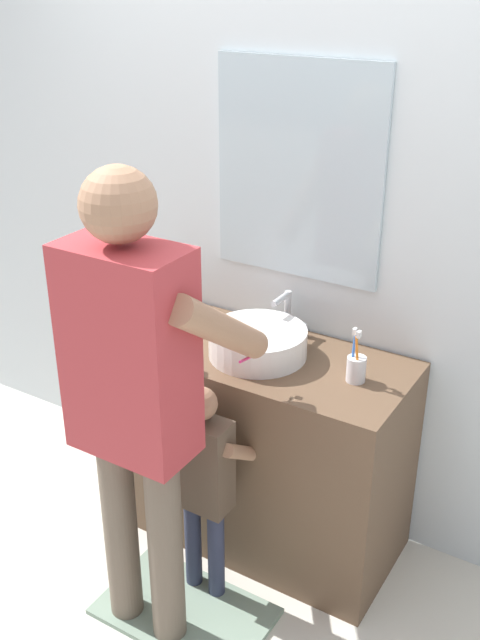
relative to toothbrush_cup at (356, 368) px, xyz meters
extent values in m
plane|color=silver|center=(-0.40, -0.30, -0.93)|extent=(14.00, 14.00, 0.00)
cube|color=silver|center=(-0.40, 0.32, 0.42)|extent=(4.40, 0.08, 2.70)
cube|color=silver|center=(-0.40, 0.27, 0.60)|extent=(0.69, 0.02, 0.83)
cube|color=brown|center=(-0.40, 0.00, -0.49)|extent=(1.18, 0.54, 0.87)
cylinder|color=white|center=(-0.40, -0.02, 0.00)|extent=(0.38, 0.38, 0.11)
cylinder|color=silver|center=(-0.40, -0.02, 0.01)|extent=(0.31, 0.31, 0.09)
cylinder|color=#B7BABF|center=(-0.40, 0.22, 0.04)|extent=(0.03, 0.03, 0.18)
cylinder|color=#B7BABF|center=(-0.40, 0.16, 0.12)|extent=(0.02, 0.12, 0.02)
cylinder|color=#B7BABF|center=(-0.47, 0.22, -0.03)|extent=(0.04, 0.04, 0.05)
cylinder|color=#B7BABF|center=(-0.33, 0.22, -0.03)|extent=(0.04, 0.04, 0.05)
cylinder|color=silver|center=(0.00, 0.00, -0.01)|extent=(0.07, 0.07, 0.09)
cylinder|color=blue|center=(-0.02, 0.00, 0.05)|extent=(0.01, 0.04, 0.17)
cube|color=white|center=(-0.02, 0.00, 0.14)|extent=(0.01, 0.02, 0.02)
cylinder|color=orange|center=(0.01, -0.01, 0.05)|extent=(0.03, 0.02, 0.17)
cube|color=white|center=(0.01, -0.01, 0.14)|extent=(0.01, 0.02, 0.02)
cube|color=gray|center=(-0.40, -0.55, -0.92)|extent=(0.64, 0.40, 0.02)
cylinder|color=#2D334C|center=(-0.45, -0.41, -0.71)|extent=(0.06, 0.06, 0.42)
cylinder|color=#2D334C|center=(-0.34, -0.41, -0.71)|extent=(0.06, 0.06, 0.42)
cube|color=brown|center=(-0.40, -0.41, -0.32)|extent=(0.21, 0.12, 0.37)
sphere|color=#A87A5B|center=(-0.40, -0.41, -0.06)|extent=(0.12, 0.12, 0.12)
cylinder|color=#A87A5B|center=(-0.51, -0.31, -0.29)|extent=(0.05, 0.26, 0.20)
cylinder|color=#A87A5B|center=(-0.28, -0.31, -0.29)|extent=(0.05, 0.26, 0.20)
cylinder|color=#6B5B4C|center=(-0.59, -0.65, -0.53)|extent=(0.12, 0.12, 0.80)
cylinder|color=#6B5B4C|center=(-0.39, -0.65, -0.53)|extent=(0.12, 0.12, 0.80)
cube|color=#B7383D|center=(-0.49, -0.65, 0.22)|extent=(0.40, 0.23, 0.70)
sphere|color=#A87A5B|center=(-0.49, -0.65, 0.69)|extent=(0.23, 0.23, 0.23)
cylinder|color=#A87A5B|center=(-0.71, -0.47, 0.28)|extent=(0.10, 0.48, 0.38)
cylinder|color=#A87A5B|center=(-0.27, -0.47, 0.28)|extent=(0.10, 0.48, 0.38)
cylinder|color=#E5387F|center=(-0.27, -0.29, 0.10)|extent=(0.01, 0.14, 0.03)
cube|color=white|center=(-0.27, -0.21, 0.11)|extent=(0.01, 0.02, 0.02)
camera|label=1|loc=(0.86, -2.19, 1.30)|focal=41.65mm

